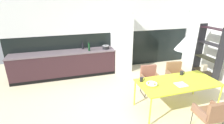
% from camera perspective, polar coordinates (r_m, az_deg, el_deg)
% --- Properties ---
extents(ground_plane, '(9.21, 9.21, 0.00)m').
position_cam_1_polar(ground_plane, '(4.26, 10.04, -17.16)').
color(ground_plane, beige).
extents(back_wall_splashback_dark, '(7.09, 0.12, 1.41)m').
position_cam_1_polar(back_wall_splashback_dark, '(6.50, -1.32, 3.96)').
color(back_wall_splashback_dark, black).
rests_on(back_wall_splashback_dark, ground).
extents(back_wall_panel_upper, '(7.09, 0.12, 1.41)m').
position_cam_1_polar(back_wall_panel_upper, '(6.24, -1.43, 16.41)').
color(back_wall_panel_upper, silver).
rests_on(back_wall_panel_upper, back_wall_splashback_dark).
extents(kitchen_counter, '(3.49, 0.63, 0.90)m').
position_cam_1_polar(kitchen_counter, '(6.05, -15.79, -0.77)').
color(kitchen_counter, '#341E24').
rests_on(kitchen_counter, ground).
extents(refrigerator_column, '(0.66, 0.60, 2.08)m').
position_cam_1_polar(refrigerator_column, '(6.20, 3.24, 6.32)').
color(refrigerator_column, silver).
rests_on(refrigerator_column, ground).
extents(dining_table, '(1.93, 0.88, 0.74)m').
position_cam_1_polar(dining_table, '(4.34, 21.49, -6.78)').
color(dining_table, '#C8D02D').
rests_on(dining_table, ground).
extents(armchair_corner_seat, '(0.53, 0.51, 0.82)m').
position_cam_1_polar(armchair_corner_seat, '(4.90, 12.65, -4.84)').
color(armchair_corner_seat, brown).
rests_on(armchair_corner_seat, ground).
extents(armchair_near_window, '(0.51, 0.50, 0.79)m').
position_cam_1_polar(armchair_near_window, '(3.96, 30.98, -14.59)').
color(armchair_near_window, brown).
rests_on(armchair_near_window, ground).
extents(armchair_far_side, '(0.55, 0.54, 0.82)m').
position_cam_1_polar(armchair_far_side, '(5.37, 20.63, -3.42)').
color(armchair_far_side, brown).
rests_on(armchair_far_side, ground).
extents(fruit_bowl, '(0.26, 0.26, 0.06)m').
position_cam_1_polar(fruit_bowl, '(3.96, 13.38, -7.24)').
color(fruit_bowl, silver).
rests_on(fruit_bowl, dining_table).
extents(open_book, '(0.25, 0.23, 0.02)m').
position_cam_1_polar(open_book, '(4.21, 22.42, -7.10)').
color(open_book, white).
rests_on(open_book, dining_table).
extents(mug_white_ceramic, '(0.13, 0.08, 0.11)m').
position_cam_1_polar(mug_white_ceramic, '(4.08, 10.01, -5.86)').
color(mug_white_ceramic, black).
rests_on(mug_white_ceramic, dining_table).
extents(mug_glass_clear, '(0.14, 0.09, 0.10)m').
position_cam_1_polar(mug_glass_clear, '(4.71, 22.65, -3.49)').
color(mug_glass_clear, black).
rests_on(mug_glass_clear, dining_table).
extents(cooking_pot, '(0.25, 0.25, 0.15)m').
position_cam_1_polar(cooking_pot, '(6.01, -2.13, 5.07)').
color(cooking_pot, black).
rests_on(cooking_pot, kitchen_counter).
extents(bottle_oil_tall, '(0.07, 0.07, 0.31)m').
position_cam_1_polar(bottle_oil_tall, '(5.83, -7.82, 5.09)').
color(bottle_oil_tall, '#0F3319').
rests_on(bottle_oil_tall, kitchen_counter).
extents(bottle_spice_small, '(0.07, 0.07, 0.28)m').
position_cam_1_polar(bottle_spice_small, '(6.07, -9.96, 5.34)').
color(bottle_spice_small, black).
rests_on(bottle_spice_small, kitchen_counter).
extents(open_shelf_unit, '(0.30, 0.89, 1.82)m').
position_cam_1_polar(open_shelf_unit, '(6.34, 30.09, 2.54)').
color(open_shelf_unit, black).
rests_on(open_shelf_unit, ground).
extents(pendant_lamp_over_table_near, '(0.40, 0.40, 1.23)m').
position_cam_1_polar(pendant_lamp_over_table_near, '(3.99, 23.45, 5.77)').
color(pendant_lamp_over_table_near, black).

